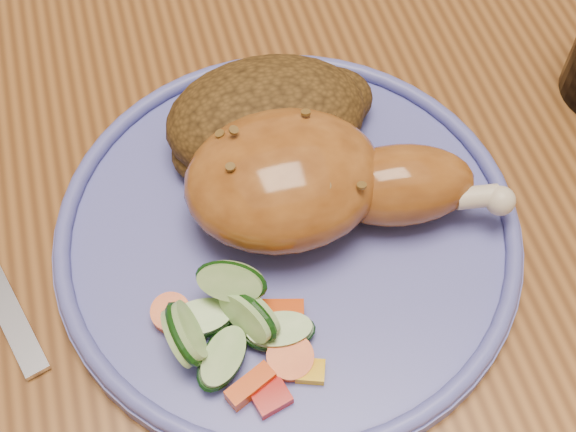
{
  "coord_description": "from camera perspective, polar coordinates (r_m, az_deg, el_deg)",
  "views": [
    {
      "loc": [
        -0.13,
        -0.34,
        1.17
      ],
      "look_at": [
        -0.06,
        -0.1,
        0.78
      ],
      "focal_mm": 50.0,
      "sensor_mm": 36.0,
      "label": 1
    }
  ],
  "objects": [
    {
      "name": "vegetable_pile",
      "position": [
        0.44,
        -3.99,
        -7.93
      ],
      "size": [
        0.09,
        0.09,
        0.04
      ],
      "color": "#A50A05",
      "rests_on": "plate"
    },
    {
      "name": "rice_pilaf",
      "position": [
        0.5,
        -1.28,
        6.99
      ],
      "size": [
        0.14,
        0.09,
        0.05
      ],
      "color": "#4D3313",
      "rests_on": "plate"
    },
    {
      "name": "plate_rim",
      "position": [
        0.47,
        0.0,
        -0.65
      ],
      "size": [
        0.28,
        0.28,
        0.01
      ],
      "primitive_type": "torus",
      "color": "#5459B1",
      "rests_on": "plate"
    },
    {
      "name": "chicken_leg",
      "position": [
        0.46,
        1.73,
        2.51
      ],
      "size": [
        0.19,
        0.1,
        0.06
      ],
      "color": "#A15B21",
      "rests_on": "plate"
    },
    {
      "name": "plate",
      "position": [
        0.48,
        0.0,
        -1.34
      ],
      "size": [
        0.28,
        0.28,
        0.01
      ],
      "primitive_type": "cylinder",
      "color": "#5459B1",
      "rests_on": "dining_table"
    },
    {
      "name": "dining_table",
      "position": [
        0.62,
        3.09,
        2.98
      ],
      "size": [
        0.9,
        1.4,
        0.75
      ],
      "color": "brown",
      "rests_on": "ground"
    }
  ]
}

